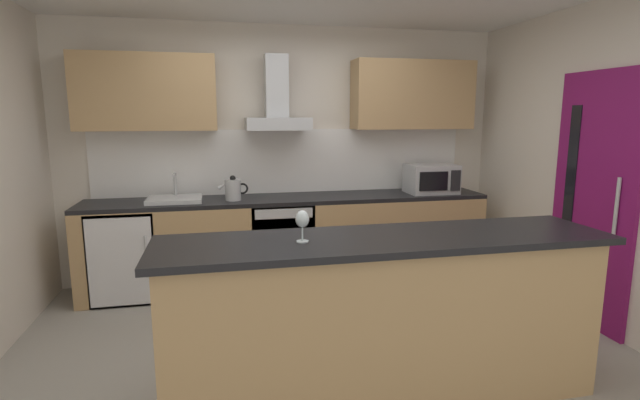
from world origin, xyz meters
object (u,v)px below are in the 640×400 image
oven (281,241)px  microwave (431,179)px  kettle (233,189)px  wine_glass (302,220)px  sink (175,199)px  refrigerator (126,253)px  range_hood (277,106)px

oven → microwave: bearing=-1.0°
microwave → kettle: size_ratio=1.73×
kettle → wine_glass: 2.07m
oven → sink: 1.10m
refrigerator → range_hood: bearing=5.2°
sink → wine_glass: wine_glass is taller
oven → sink: size_ratio=1.60×
oven → wine_glass: 2.19m
refrigerator → wine_glass: size_ratio=4.78×
kettle → wine_glass: wine_glass is taller
microwave → kettle: (-2.04, -0.01, -0.04)m
oven → range_hood: bearing=90.0°
kettle → microwave: bearing=0.2°
refrigerator → wine_glass: (1.31, -2.08, 0.71)m
oven → microwave: (1.59, -0.03, 0.59)m
microwave → sink: microwave is taller
range_hood → refrigerator: bearing=-174.8°
refrigerator → kettle: bearing=-1.8°
microwave → sink: (-2.58, 0.04, -0.12)m
kettle → range_hood: 0.92m
sink → refrigerator: bearing=-178.3°
kettle → wine_glass: size_ratio=1.62×
microwave → wine_glass: bearing=-130.2°
refrigerator → kettle: 1.16m
oven → range_hood: size_ratio=1.11×
wine_glass → oven: bearing=86.0°
kettle → sink: bearing=175.3°
microwave → wine_glass: 2.69m
microwave → sink: bearing=179.1°
microwave → wine_glass: size_ratio=2.81×
oven → wine_glass: bearing=-94.0°
range_hood → wine_glass: 2.31m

